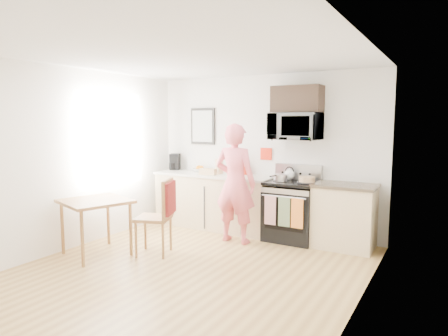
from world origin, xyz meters
The scene contains 27 objects.
floor centered at (0.00, 0.00, 0.00)m, with size 4.60×4.60×0.00m, color olive.
back_wall centered at (0.00, 2.30, 1.30)m, with size 4.00×0.04×2.60m, color white.
left_wall centered at (-2.00, 0.00, 1.30)m, with size 0.04×4.60×2.60m, color white.
right_wall centered at (2.00, 0.00, 1.30)m, with size 0.04×4.60×2.60m, color white.
ceiling centered at (0.00, 0.00, 2.60)m, with size 4.00×4.60×0.04m, color silver.
window centered at (-1.96, 0.80, 1.55)m, with size 0.06×1.40×1.50m.
cabinet_left centered at (-0.80, 2.00, 0.45)m, with size 2.10×0.60×0.90m, color #D3B087.
countertop_left centered at (-0.80, 2.00, 0.92)m, with size 2.14×0.64×0.04m, color beige.
cabinet_right centered at (1.43, 2.00, 0.45)m, with size 0.84×0.60×0.90m, color #D3B087.
countertop_right centered at (1.43, 2.00, 0.92)m, with size 0.88×0.64×0.04m, color black.
range centered at (0.63, 1.98, 0.44)m, with size 0.76×0.70×1.16m.
microwave centered at (0.63, 2.08, 1.76)m, with size 0.76×0.51×0.42m, color #ABABB0.
upper_cabinet centered at (0.63, 2.12, 2.18)m, with size 0.76×0.35×0.40m, color black.
wall_art centered at (-1.20, 2.28, 1.75)m, with size 0.50×0.04×0.65m.
wall_trivet centered at (0.05, 2.28, 1.30)m, with size 0.20×0.02×0.20m, color red.
person centered at (-0.08, 1.45, 0.91)m, with size 0.66×0.43×1.81m, color #DF3D4F.
dining_table centered at (-1.46, -0.03, 0.68)m, with size 0.90×0.90×0.77m.
chair centered at (-0.65, 0.44, 0.68)m, with size 0.61×0.58×1.05m.
knife_block centered at (-0.51, 2.08, 1.06)m, with size 0.11×0.16×0.25m, color brown.
utensil_crock centered at (-0.29, 2.22, 1.09)m, with size 0.12×0.12×0.37m.
fruit_bowl centered at (-1.22, 2.16, 0.98)m, with size 0.29×0.29×0.11m.
milk_carton centered at (-0.74, 2.09, 1.07)m, with size 0.10×0.10×0.26m, color tan.
coffee_maker centered at (-1.75, 2.15, 1.08)m, with size 0.23×0.28×0.30m.
bread_bag centered at (-0.84, 1.88, 0.99)m, with size 0.28×0.13×0.10m, color #E1B376.
cake centered at (0.88, 1.92, 0.97)m, with size 0.29×0.29×0.10m.
kettle centered at (0.54, 2.10, 1.01)m, with size 0.17×0.17×0.21m.
pot centered at (0.46, 1.91, 0.98)m, with size 0.21×0.35×0.10m.
Camera 1 is at (2.76, -3.79, 1.84)m, focal length 32.00 mm.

